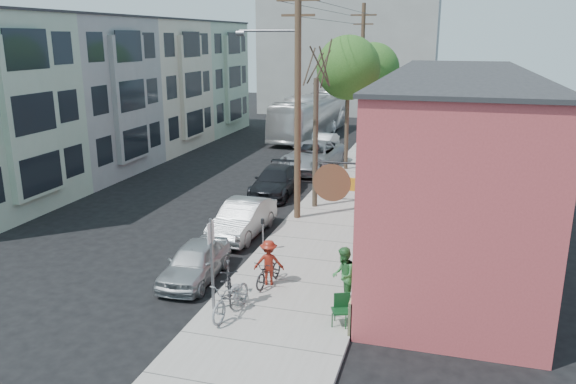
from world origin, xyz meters
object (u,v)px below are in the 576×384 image
(utility_pole_near, at_px, (296,98))
(parked_bike_a, at_px, (229,282))
(parking_meter_near, at_px, (263,229))
(tree_leafy_far, at_px, (373,69))
(cyclist, at_px, (269,262))
(car_0, at_px, (195,262))
(tree_bare, at_px, (315,144))
(parked_bike_b, at_px, (231,298))
(car_4, at_px, (324,143))
(patron_green, at_px, (343,275))
(car_1, at_px, (243,219))
(patio_chair_a, at_px, (363,261))
(bus, at_px, (310,116))
(tree_leafy_mid, at_px, (348,68))
(parking_meter_far, at_px, (321,171))
(car_3, at_px, (313,156))
(patron_grey, at_px, (364,249))
(sign_post, at_px, (212,256))
(car_2, at_px, (276,181))
(patio_chair_b, at_px, (340,311))

(utility_pole_near, bearing_deg, parked_bike_a, -88.98)
(parking_meter_near, relative_size, utility_pole_near, 0.12)
(parking_meter_near, relative_size, parked_bike_a, 0.66)
(tree_leafy_far, bearing_deg, cyclist, -88.79)
(car_0, bearing_deg, tree_leafy_far, 83.53)
(parking_meter_near, distance_m, parked_bike_a, 4.15)
(tree_leafy_far, bearing_deg, tree_bare, -90.00)
(parking_meter_near, bearing_deg, parked_bike_b, -81.74)
(car_4, bearing_deg, car_0, -85.45)
(patron_green, height_order, car_1, patron_green)
(patio_chair_a, height_order, bus, bus)
(tree_bare, xyz_separation_m, tree_leafy_mid, (0.00, 8.15, 3.01))
(tree_bare, bearing_deg, parking_meter_far, 98.59)
(parking_meter_far, xyz_separation_m, car_0, (-1.45, -12.56, -0.34))
(tree_bare, xyz_separation_m, patron_green, (3.13, -9.49, -2.12))
(tree_leafy_far, height_order, bus, tree_leafy_far)
(car_0, bearing_deg, patio_chair_a, 15.56)
(utility_pole_near, relative_size, car_3, 1.62)
(tree_leafy_mid, bearing_deg, patron_grey, -77.29)
(car_4, distance_m, bus, 6.54)
(parking_meter_far, distance_m, parked_bike_b, 14.82)
(cyclist, bearing_deg, tree_leafy_far, -103.33)
(parking_meter_far, bearing_deg, tree_bare, -81.41)
(car_3, height_order, car_4, car_3)
(parked_bike_a, xyz_separation_m, car_1, (-1.74, 5.86, 0.00))
(sign_post, xyz_separation_m, car_4, (-2.09, 24.45, -1.19))
(sign_post, bearing_deg, bus, 98.54)
(utility_pole_near, bearing_deg, car_0, -102.73)
(tree_leafy_mid, xyz_separation_m, parked_bike_b, (0.19, -19.30, -5.47))
(patron_green, xyz_separation_m, car_3, (-5.13, 17.44, -0.17))
(car_1, bearing_deg, car_2, 96.79)
(car_2, distance_m, bus, 17.68)
(patio_chair_a, relative_size, bus, 0.07)
(car_0, relative_size, car_1, 0.86)
(patron_green, distance_m, car_1, 7.26)
(sign_post, xyz_separation_m, patron_grey, (3.82, 4.19, -0.95))
(parking_meter_far, height_order, patio_chair_a, parking_meter_far)
(patio_chair_b, bearing_deg, patron_grey, 67.19)
(sign_post, height_order, car_1, sign_post)
(patron_green, distance_m, bus, 30.06)
(sign_post, distance_m, tree_bare, 11.07)
(tree_bare, relative_size, patron_grey, 4.06)
(parking_meter_near, relative_size, car_1, 0.29)
(car_3, bearing_deg, bus, 108.54)
(utility_pole_near, distance_m, car_2, 6.43)
(tree_leafy_far, height_order, car_1, tree_leafy_far)
(cyclist, height_order, parked_bike_a, cyclist)
(tree_bare, xyz_separation_m, car_2, (-2.54, 1.95, -2.44))
(patron_green, bearing_deg, cyclist, -111.92)
(parking_meter_far, bearing_deg, patron_grey, -69.41)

